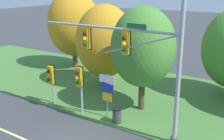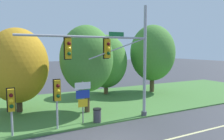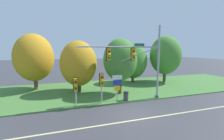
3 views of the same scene
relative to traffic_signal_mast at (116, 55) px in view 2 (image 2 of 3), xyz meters
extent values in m
cube|color=#477A38|center=(-1.81, 5.49, -4.48)|extent=(48.00, 11.50, 0.10)
cylinder|color=#9EA0A5|center=(2.33, 0.00, -0.48)|extent=(0.22, 0.22, 7.91)
cylinder|color=#4C4C51|center=(2.33, 0.00, -4.28)|extent=(0.40, 0.40, 0.30)
cylinder|color=#9EA0A5|center=(-1.97, 0.00, 1.19)|extent=(8.60, 0.14, 0.14)
cylinder|color=#9EA0A5|center=(0.18, 0.00, 0.49)|extent=(4.32, 0.08, 1.48)
cube|color=gold|center=(-0.67, 0.00, 0.46)|extent=(0.34, 0.28, 1.22)
cube|color=black|center=(-0.67, 0.16, 0.46)|extent=(0.46, 0.04, 1.34)
sphere|color=#4C0C0C|center=(-0.67, -0.17, 0.76)|extent=(0.22, 0.22, 0.22)
sphere|color=yellow|center=(-0.67, -0.17, 0.46)|extent=(0.22, 0.22, 0.22)
sphere|color=#0C4219|center=(-0.67, -0.17, 0.16)|extent=(0.22, 0.22, 0.22)
cube|color=gold|center=(-3.27, 0.00, 0.46)|extent=(0.34, 0.28, 1.22)
cube|color=black|center=(-3.27, 0.16, 0.46)|extent=(0.46, 0.04, 1.34)
sphere|color=#4C0C0C|center=(-3.27, -0.17, 0.76)|extent=(0.22, 0.22, 0.22)
sphere|color=yellow|center=(-3.27, -0.17, 0.46)|extent=(0.22, 0.22, 0.22)
sphere|color=#0C4219|center=(-3.27, -0.17, 0.16)|extent=(0.22, 0.22, 0.22)
cube|color=#196B33|center=(-0.02, -0.05, 1.41)|extent=(1.10, 0.04, 0.28)
cylinder|color=#9EA0A5|center=(-6.47, 0.29, -3.11)|extent=(0.12, 0.12, 2.64)
cube|color=gold|center=(-6.47, 0.09, -2.35)|extent=(0.34, 0.28, 1.22)
cube|color=black|center=(-6.47, 0.25, -2.35)|extent=(0.46, 0.04, 1.34)
sphere|color=#4C0C0C|center=(-6.47, -0.09, -2.05)|extent=(0.22, 0.22, 0.22)
sphere|color=yellow|center=(-6.47, -0.09, -2.35)|extent=(0.22, 0.22, 0.22)
sphere|color=#0C4219|center=(-6.47, -0.09, -2.65)|extent=(0.22, 0.22, 0.22)
cylinder|color=#9EA0A5|center=(-3.96, 0.23, -2.95)|extent=(0.12, 0.12, 2.97)
cube|color=gold|center=(-3.96, 0.03, -2.02)|extent=(0.34, 0.28, 1.22)
cube|color=black|center=(-3.96, 0.19, -2.02)|extent=(0.46, 0.04, 1.34)
sphere|color=#4C0C0C|center=(-3.96, -0.15, -1.72)|extent=(0.22, 0.22, 0.22)
sphere|color=yellow|center=(-3.96, -0.15, -2.02)|extent=(0.22, 0.22, 0.22)
sphere|color=#0C4219|center=(-3.96, -0.15, -2.32)|extent=(0.22, 0.22, 0.22)
cylinder|color=slate|center=(-2.20, 0.53, -3.05)|extent=(0.08, 0.08, 2.76)
cube|color=white|center=(-2.20, 0.50, -1.95)|extent=(1.08, 0.03, 0.45)
cube|color=#193399|center=(-2.20, 0.50, -2.50)|extent=(0.93, 0.03, 0.54)
cube|color=gold|center=(-2.20, 0.50, -3.09)|extent=(0.65, 0.03, 0.52)
cylinder|color=#423021|center=(-5.69, 5.31, -3.26)|extent=(0.46, 0.46, 2.35)
ellipsoid|color=#C68C1E|center=(-5.69, 5.31, -0.82)|extent=(4.59, 4.59, 5.73)
cylinder|color=#4C3823|center=(-1.04, 2.79, -2.92)|extent=(0.40, 0.40, 3.02)
ellipsoid|color=#478433|center=(-1.04, 2.79, -0.30)|extent=(4.05, 4.05, 5.06)
cylinder|color=brown|center=(3.31, 8.39, -3.29)|extent=(0.46, 0.46, 2.28)
ellipsoid|color=#478433|center=(3.31, 8.39, -0.89)|extent=(4.57, 4.57, 5.71)
cylinder|color=brown|center=(8.48, 6.99, -2.91)|extent=(0.50, 0.50, 3.06)
ellipsoid|color=#478433|center=(8.48, 6.99, 0.00)|extent=(5.02, 5.02, 6.27)
cylinder|color=#38383D|center=(-1.32, 0.23, -4.01)|extent=(0.52, 0.52, 0.85)
cylinder|color=black|center=(-1.32, 0.23, -3.54)|extent=(0.56, 0.56, 0.08)
camera|label=1|loc=(6.72, -12.47, 3.37)|focal=45.00mm
camera|label=2|loc=(-6.98, -12.78, 0.42)|focal=35.00mm
camera|label=3|loc=(-7.32, -13.91, 0.91)|focal=24.00mm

